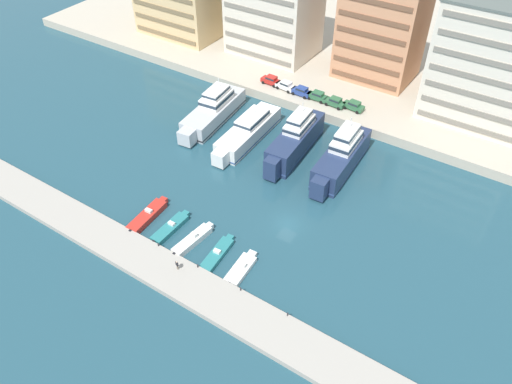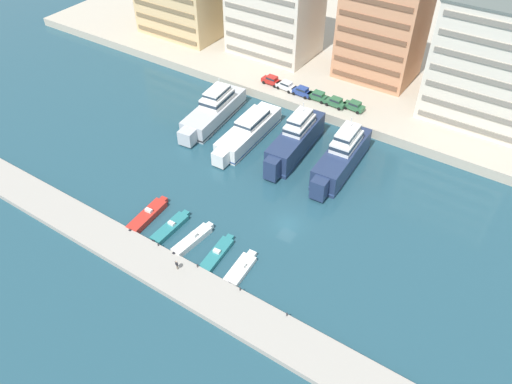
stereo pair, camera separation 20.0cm
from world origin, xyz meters
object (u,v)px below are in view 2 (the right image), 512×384
Objects in this scene: motorboat_red_far_left at (148,215)px; car_red_far_left at (272,80)px; motorboat_white_center at (241,268)px; car_green_center at (335,102)px; yacht_navy_mid_left at (295,140)px; car_blue_mid_left at (302,91)px; car_white_left at (286,85)px; yacht_silver_far_left at (214,110)px; motorboat_teal_center_left at (216,256)px; car_green_center_left at (318,96)px; pedestrian_near_edge at (177,264)px; yacht_white_left at (248,131)px; motorboat_white_mid_left at (193,240)px; car_green_center_right at (354,105)px; yacht_navy_center_left at (342,156)px; motorboat_teal_left at (171,227)px.

motorboat_red_far_left is 42.50m from car_red_far_left.
car_green_center is (-7.08, 42.47, 2.48)m from motorboat_white_center.
car_blue_mid_left is (-7.09, 14.89, 0.14)m from yacht_navy_mid_left.
car_white_left is (-0.50, 41.96, 2.34)m from motorboat_red_far_left.
yacht_silver_far_left is 18.35m from yacht_navy_mid_left.
car_white_left is 3.80m from car_blue_mid_left.
car_blue_mid_left is at bearing -3.42° from car_red_far_left.
car_red_far_left is at bearing 112.33° from motorboat_teal_center_left.
pedestrian_near_edge is at bearing -85.19° from car_green_center_left.
car_green_center is at bearing 88.75° from yacht_navy_mid_left.
car_green_center_left is (10.96, -0.27, 0.00)m from car_red_far_left.
yacht_silver_far_left is at bearing 132.49° from motorboat_white_center.
car_green_center_left is (5.49, 16.41, 1.08)m from yacht_white_left.
car_green_center_right is (5.37, 42.80, 2.32)m from motorboat_white_mid_left.
yacht_white_left is 1.03× the size of yacht_navy_center_left.
motorboat_teal_left is 1.84× the size of car_green_center_right.
pedestrian_near_edge is (11.31, -47.77, -1.07)m from car_white_left.
car_green_center_right is (13.01, 17.05, 1.08)m from yacht_white_left.
yacht_navy_center_left is at bearing -72.29° from car_green_center_right.
car_green_center_left is at bearing 130.05° from yacht_navy_center_left.
motorboat_white_center is (7.41, -27.56, -2.33)m from yacht_navy_mid_left.
pedestrian_near_edge is at bearing -42.68° from motorboat_teal_left.
motorboat_teal_left is 13.28m from motorboat_white_center.
motorboat_teal_center_left is at bearing -86.27° from car_green_center.
yacht_silver_far_left reaches higher than car_white_left.
yacht_navy_mid_left is 8.88m from yacht_navy_center_left.
motorboat_white_mid_left reaches higher than motorboat_red_far_left.
yacht_navy_mid_left is 4.45× the size of car_green_center_right.
car_blue_mid_left is 48.19m from pedestrian_near_edge.
yacht_navy_center_left is at bearing -49.95° from car_green_center_left.
car_white_left is (-10.89, 15.07, 0.14)m from yacht_navy_mid_left.
car_red_far_left is at bearing 117.11° from motorboat_white_center.
motorboat_red_far_left reaches higher than motorboat_white_center.
yacht_navy_center_left is at bearing -32.81° from car_red_far_left.
yacht_silver_far_left reaches higher than motorboat_white_mid_left.
motorboat_teal_left is at bearing -98.41° from car_green_center.
pedestrian_near_edge is at bearing -117.65° from motorboat_teal_center_left.
car_green_center is 2.63× the size of pedestrian_near_edge.
motorboat_red_far_left is at bearing -92.93° from yacht_white_left.
motorboat_teal_left is 1.87× the size of car_blue_mid_left.
motorboat_white_mid_left is at bearing -110.68° from yacht_navy_center_left.
car_blue_mid_left is (1.99, 16.23, 1.08)m from yacht_white_left.
yacht_white_left reaches higher than car_blue_mid_left.
pedestrian_near_edge is (7.52, -47.59, -1.07)m from car_blue_mid_left.
car_green_center_right is at bearing 52.65° from yacht_white_left.
yacht_silver_far_left is at bearing 168.51° from yacht_white_left.
car_green_center_left is (2.27, 41.97, 2.44)m from motorboat_teal_left.
car_green_center is (-8.55, 14.68, 0.20)m from yacht_navy_center_left.
motorboat_red_far_left is 2.05× the size of car_green_center.
car_green_center_right reaches higher than motorboat_white_mid_left.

